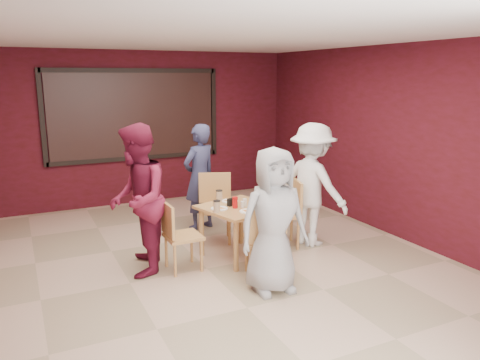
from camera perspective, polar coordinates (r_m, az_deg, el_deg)
name	(u,v)px	position (r m, az deg, el deg)	size (l,w,h in m)	color
floor	(207,269)	(5.95, -4.06, -10.72)	(7.00, 7.00, 0.00)	tan
window_blinds	(135,115)	(8.79, -12.72, 7.74)	(3.00, 0.02, 1.50)	black
dining_table	(239,212)	(6.11, -0.17, -3.93)	(1.07, 1.07, 0.84)	tan
chair_front	(265,237)	(5.46, 3.10, -6.94)	(0.58, 0.58, 0.93)	tan
chair_back	(215,203)	(6.79, -3.04, -2.81)	(0.61, 0.61, 0.97)	tan
chair_left	(177,233)	(5.76, -7.65, -6.37)	(0.42, 0.42, 0.87)	tan
chair_right	(288,209)	(6.56, 5.88, -3.55)	(0.57, 0.57, 0.94)	tan
diner_front	(273,221)	(5.11, 4.10, -4.97)	(0.79, 0.52, 1.62)	#A4A4A4
diner_back	(200,177)	(7.22, -4.95, 0.34)	(0.60, 0.39, 1.64)	#313457
diner_left	(137,200)	(5.69, -12.39, -2.41)	(0.88, 0.69, 1.82)	maroon
diner_right	(312,185)	(6.59, 8.82, -0.60)	(1.11, 0.64, 1.72)	white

